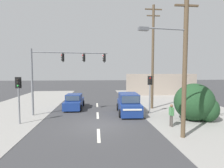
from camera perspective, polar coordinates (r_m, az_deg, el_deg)
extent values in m
plane|color=#3A3A3D|center=(13.25, -4.54, -13.33)|extent=(140.00, 140.00, 0.00)
cube|color=silver|center=(11.36, -4.39, -16.31)|extent=(0.20, 2.40, 0.01)
cube|color=silver|center=(16.14, -4.70, -10.15)|extent=(0.20, 2.40, 0.01)
cube|color=silver|center=(21.03, -4.87, -6.83)|extent=(0.20, 2.40, 0.01)
cube|color=gray|center=(17.73, 26.30, -9.25)|extent=(10.00, 44.00, 0.02)
cube|color=gray|center=(19.03, -31.59, -8.53)|extent=(8.00, 40.00, 0.02)
cylinder|color=brown|center=(11.10, 22.70, 6.11)|extent=(0.26, 0.26, 8.82)
cube|color=brown|center=(11.71, 23.17, 22.50)|extent=(1.40, 0.12, 0.10)
cylinder|color=slate|center=(10.68, 16.98, 16.86)|extent=(2.59, 0.39, 0.09)
cube|color=#595B60|center=(10.12, 10.21, 17.29)|extent=(0.59, 0.34, 0.18)
cylinder|color=brown|center=(19.11, 13.16, 8.35)|extent=(0.26, 0.26, 10.87)
cube|color=brown|center=(20.13, 13.40, 22.64)|extent=(1.80, 0.12, 0.11)
cube|color=brown|center=(19.93, 13.37, 20.87)|extent=(1.40, 0.12, 0.10)
cylinder|color=slate|center=(17.15, -24.63, 0.47)|extent=(0.18, 0.18, 6.00)
cylinder|color=slate|center=(16.68, -13.37, 9.92)|extent=(6.79, 0.63, 0.11)
cube|color=black|center=(16.69, -15.70, 8.33)|extent=(0.22, 0.27, 0.68)
cube|color=black|center=(16.69, -15.70, 8.33)|extent=(0.07, 0.44, 0.84)
sphere|color=red|center=(16.72, -16.13, 9.07)|extent=(0.13, 0.13, 0.13)
sphere|color=black|center=(16.70, -16.11, 8.32)|extent=(0.13, 0.13, 0.13)
sphere|color=black|center=(16.69, -16.10, 7.56)|extent=(0.13, 0.13, 0.13)
cube|color=black|center=(16.61, -9.08, 8.45)|extent=(0.22, 0.27, 0.68)
cube|color=black|center=(16.61, -9.08, 8.45)|extent=(0.07, 0.44, 0.84)
sphere|color=red|center=(16.62, -9.51, 9.20)|extent=(0.13, 0.13, 0.13)
sphere|color=black|center=(16.60, -9.50, 8.44)|extent=(0.13, 0.13, 0.13)
sphere|color=black|center=(16.59, -9.49, 7.69)|extent=(0.13, 0.13, 0.13)
cube|color=black|center=(16.74, -2.48, 8.46)|extent=(0.22, 0.27, 0.68)
cube|color=black|center=(16.74, -2.48, 8.46)|extent=(0.07, 0.44, 0.84)
sphere|color=red|center=(16.74, -2.89, 9.21)|extent=(0.13, 0.13, 0.13)
sphere|color=black|center=(16.72, -2.89, 8.46)|extent=(0.13, 0.13, 0.13)
sphere|color=black|center=(16.71, -2.89, 7.71)|extent=(0.13, 0.13, 0.13)
cylinder|color=slate|center=(16.87, 12.22, -4.78)|extent=(0.12, 0.12, 2.80)
cube|color=black|center=(16.70, 12.31, 1.13)|extent=(0.30, 0.25, 0.68)
cube|color=black|center=(16.70, 12.31, 1.13)|extent=(0.44, 0.13, 0.84)
sphere|color=red|center=(16.57, 12.36, 1.87)|extent=(0.13, 0.13, 0.13)
sphere|color=black|center=(16.58, 12.35, 1.11)|extent=(0.13, 0.13, 0.13)
sphere|color=black|center=(16.59, 12.34, 0.36)|extent=(0.13, 0.13, 0.13)
cylinder|color=slate|center=(14.91, -28.06, -6.30)|extent=(0.12, 0.12, 2.80)
cube|color=black|center=(14.72, -28.28, 0.39)|extent=(0.28, 0.22, 0.68)
cube|color=black|center=(14.72, -28.28, 0.39)|extent=(0.44, 0.08, 0.84)
sphere|color=black|center=(14.59, -28.45, 1.22)|extent=(0.13, 0.13, 0.13)
sphere|color=black|center=(14.61, -28.42, 0.36)|extent=(0.13, 0.13, 0.13)
sphere|color=green|center=(14.62, -28.39, -0.50)|extent=(0.13, 0.13, 0.13)
ellipsoid|color=#1E4223|center=(15.69, 25.21, -5.33)|extent=(3.18, 2.87, 3.01)
ellipsoid|color=#1E4223|center=(15.85, 28.79, -7.29)|extent=(1.75, 1.59, 1.96)
cube|color=#A39384|center=(30.83, 15.87, -0.17)|extent=(12.00, 1.00, 3.60)
cube|color=navy|center=(16.71, 5.47, -7.46)|extent=(2.09, 4.60, 1.00)
cube|color=navy|center=(16.75, 5.40, -4.37)|extent=(1.87, 2.79, 0.76)
cube|color=#384756|center=(15.41, 6.07, -5.10)|extent=(1.58, 0.15, 0.65)
cube|color=#384756|center=(18.10, 4.83, -3.74)|extent=(1.55, 0.15, 0.61)
cube|color=white|center=(14.46, 6.69, -8.35)|extent=(1.56, 0.13, 0.14)
cylinder|color=black|center=(15.58, 9.56, -9.37)|extent=(0.26, 0.73, 0.72)
cylinder|color=black|center=(15.31, 2.71, -9.55)|extent=(0.26, 0.73, 0.72)
cylinder|color=black|center=(18.25, 7.77, -7.38)|extent=(0.26, 0.73, 0.72)
cylinder|color=black|center=(18.03, 1.95, -7.48)|extent=(0.26, 0.73, 0.72)
cube|color=navy|center=(19.37, -12.24, -6.23)|extent=(1.83, 4.25, 0.80)
cube|color=navy|center=(19.21, -12.29, -4.17)|extent=(1.62, 1.95, 0.62)
cube|color=#384756|center=(20.16, -11.88, -3.79)|extent=(1.44, 0.10, 0.53)
cube|color=#384756|center=(18.26, -12.75, -4.60)|extent=(1.41, 0.10, 0.50)
cube|color=white|center=(21.41, -11.40, -4.76)|extent=(1.45, 0.08, 0.14)
cylinder|color=black|center=(20.81, -14.02, -6.17)|extent=(0.21, 0.65, 0.64)
cylinder|color=black|center=(20.57, -9.33, -6.22)|extent=(0.21, 0.65, 0.64)
cylinder|color=black|center=(18.30, -15.50, -7.58)|extent=(0.21, 0.65, 0.64)
cylinder|color=black|center=(18.03, -10.16, -7.68)|extent=(0.21, 0.65, 0.64)
cylinder|color=#47423D|center=(13.58, 18.58, -11.26)|extent=(0.14, 0.14, 0.84)
cylinder|color=#47423D|center=(13.42, 18.96, -11.44)|extent=(0.14, 0.14, 0.84)
cube|color=#47844C|center=(13.34, 18.84, -8.45)|extent=(0.25, 0.38, 0.56)
sphere|color=brown|center=(13.26, 18.88, -6.76)|extent=(0.22, 0.22, 0.22)
cylinder|color=#47844C|center=(13.54, 18.35, -8.25)|extent=(0.09, 0.09, 0.54)
cylinder|color=#47844C|center=(13.14, 19.34, -8.65)|extent=(0.09, 0.09, 0.54)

